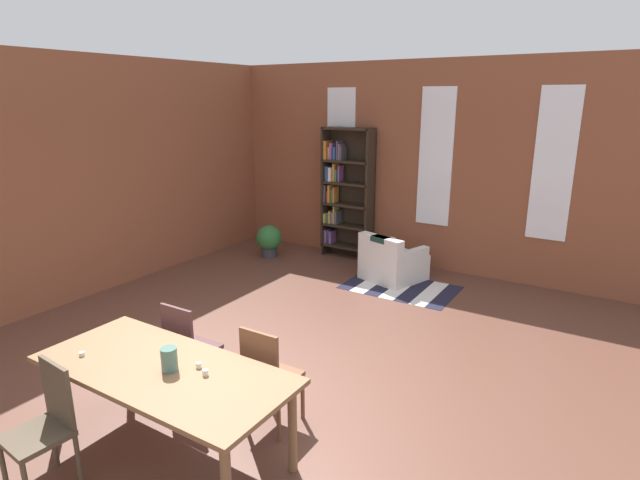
{
  "coord_description": "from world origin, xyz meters",
  "views": [
    {
      "loc": [
        2.75,
        -3.33,
        2.76
      ],
      "look_at": [
        -0.38,
        1.66,
        1.11
      ],
      "focal_mm": 28.5,
      "sensor_mm": 36.0,
      "label": 1
    }
  ],
  "objects_px": {
    "vase_on_table": "(169,359)",
    "potted_plant_by_shelf": "(269,240)",
    "dining_chair_far_left": "(188,346)",
    "armchair_white": "(392,263)",
    "dining_chair_near_left": "(46,423)",
    "bookshelf_tall": "(344,191)",
    "dining_chair_far_right": "(268,374)",
    "dining_table": "(164,376)"
  },
  "relations": [
    {
      "from": "vase_on_table",
      "to": "potted_plant_by_shelf",
      "type": "bearing_deg",
      "value": 119.58
    },
    {
      "from": "dining_chair_far_left",
      "to": "armchair_white",
      "type": "xyz_separation_m",
      "value": [
        0.3,
        3.99,
        -0.23
      ]
    },
    {
      "from": "vase_on_table",
      "to": "armchair_white",
      "type": "bearing_deg",
      "value": 93.13
    },
    {
      "from": "dining_chair_near_left",
      "to": "bookshelf_tall",
      "type": "height_order",
      "value": "bookshelf_tall"
    },
    {
      "from": "dining_chair_far_right",
      "to": "dining_chair_near_left",
      "type": "height_order",
      "value": "same"
    },
    {
      "from": "dining_chair_far_left",
      "to": "potted_plant_by_shelf",
      "type": "distance_m",
      "value": 4.45
    },
    {
      "from": "dining_chair_near_left",
      "to": "bookshelf_tall",
      "type": "relative_size",
      "value": 0.42
    },
    {
      "from": "dining_chair_far_left",
      "to": "dining_table",
      "type": "bearing_deg",
      "value": -55.58
    },
    {
      "from": "vase_on_table",
      "to": "armchair_white",
      "type": "height_order",
      "value": "vase_on_table"
    },
    {
      "from": "dining_table",
      "to": "armchair_white",
      "type": "bearing_deg",
      "value": 92.14
    },
    {
      "from": "bookshelf_tall",
      "to": "dining_table",
      "type": "bearing_deg",
      "value": -74.96
    },
    {
      "from": "vase_on_table",
      "to": "dining_chair_far_right",
      "type": "xyz_separation_m",
      "value": [
        0.39,
        0.69,
        -0.35
      ]
    },
    {
      "from": "vase_on_table",
      "to": "dining_chair_near_left",
      "type": "distance_m",
      "value": 0.95
    },
    {
      "from": "dining_table",
      "to": "potted_plant_by_shelf",
      "type": "height_order",
      "value": "dining_table"
    },
    {
      "from": "dining_chair_far_right",
      "to": "potted_plant_by_shelf",
      "type": "xyz_separation_m",
      "value": [
        -3.02,
        3.93,
        -0.2
      ]
    },
    {
      "from": "dining_table",
      "to": "dining_chair_far_left",
      "type": "xyz_separation_m",
      "value": [
        -0.47,
        0.69,
        -0.18
      ]
    },
    {
      "from": "dining_table",
      "to": "armchair_white",
      "type": "xyz_separation_m",
      "value": [
        -0.17,
        4.68,
        -0.41
      ]
    },
    {
      "from": "dining_chair_near_left",
      "to": "armchair_white",
      "type": "xyz_separation_m",
      "value": [
        0.29,
        5.37,
        -0.23
      ]
    },
    {
      "from": "dining_chair_near_left",
      "to": "vase_on_table",
      "type": "bearing_deg",
      "value": 51.56
    },
    {
      "from": "dining_chair_far_right",
      "to": "bookshelf_tall",
      "type": "xyz_separation_m",
      "value": [
        -1.92,
        4.7,
        0.68
      ]
    },
    {
      "from": "vase_on_table",
      "to": "armchair_white",
      "type": "relative_size",
      "value": 0.18
    },
    {
      "from": "vase_on_table",
      "to": "dining_chair_near_left",
      "type": "height_order",
      "value": "vase_on_table"
    },
    {
      "from": "dining_table",
      "to": "dining_chair_far_left",
      "type": "height_order",
      "value": "dining_chair_far_left"
    },
    {
      "from": "dining_table",
      "to": "bookshelf_tall",
      "type": "bearing_deg",
      "value": 105.04
    },
    {
      "from": "armchair_white",
      "to": "dining_chair_near_left",
      "type": "bearing_deg",
      "value": -93.12
    },
    {
      "from": "vase_on_table",
      "to": "bookshelf_tall",
      "type": "relative_size",
      "value": 0.08
    },
    {
      "from": "vase_on_table",
      "to": "dining_chair_near_left",
      "type": "relative_size",
      "value": 0.19
    },
    {
      "from": "dining_table",
      "to": "vase_on_table",
      "type": "xyz_separation_m",
      "value": [
        0.08,
        0.0,
        0.17
      ]
    },
    {
      "from": "dining_chair_far_left",
      "to": "bookshelf_tall",
      "type": "xyz_separation_m",
      "value": [
        -0.97,
        4.7,
        0.68
      ]
    },
    {
      "from": "dining_table",
      "to": "dining_chair_far_right",
      "type": "height_order",
      "value": "dining_chair_far_right"
    },
    {
      "from": "dining_chair_far_left",
      "to": "dining_chair_far_right",
      "type": "bearing_deg",
      "value": 0.0
    },
    {
      "from": "dining_chair_near_left",
      "to": "potted_plant_by_shelf",
      "type": "distance_m",
      "value": 5.7
    },
    {
      "from": "potted_plant_by_shelf",
      "to": "armchair_white",
      "type": "bearing_deg",
      "value": 1.4
    },
    {
      "from": "dining_table",
      "to": "dining_chair_far_left",
      "type": "relative_size",
      "value": 2.21
    },
    {
      "from": "dining_table",
      "to": "vase_on_table",
      "type": "height_order",
      "value": "vase_on_table"
    },
    {
      "from": "dining_chair_far_left",
      "to": "potted_plant_by_shelf",
      "type": "relative_size",
      "value": 1.65
    },
    {
      "from": "dining_chair_far_left",
      "to": "dining_chair_near_left",
      "type": "height_order",
      "value": "same"
    },
    {
      "from": "dining_chair_far_left",
      "to": "dining_chair_near_left",
      "type": "bearing_deg",
      "value": -89.77
    },
    {
      "from": "dining_table",
      "to": "dining_chair_far_left",
      "type": "distance_m",
      "value": 0.86
    },
    {
      "from": "armchair_white",
      "to": "potted_plant_by_shelf",
      "type": "distance_m",
      "value": 2.37
    },
    {
      "from": "dining_chair_near_left",
      "to": "potted_plant_by_shelf",
      "type": "height_order",
      "value": "dining_chair_near_left"
    },
    {
      "from": "dining_chair_near_left",
      "to": "armchair_white",
      "type": "relative_size",
      "value": 0.95
    }
  ]
}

